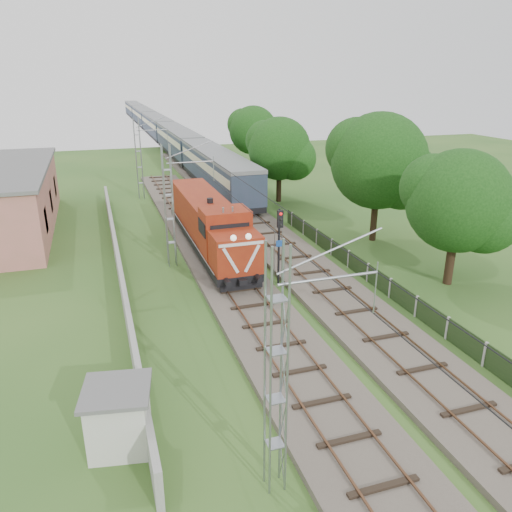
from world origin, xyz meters
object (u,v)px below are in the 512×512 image
object	(u,v)px
coach_rake	(157,125)
relay_hut	(119,417)
locomotive	(209,223)
signal_post	(280,234)

from	to	relation	value
coach_rake	relay_hut	size ratio (longest dim) A/B	47.10
locomotive	signal_post	size ratio (longest dim) A/B	3.49
locomotive	signal_post	xyz separation A→B (m)	(2.63, -7.08, 1.07)
relay_hut	locomotive	bearing A→B (deg)	68.21
signal_post	relay_hut	xyz separation A→B (m)	(-10.03, -11.43, -2.08)
signal_post	relay_hut	world-z (taller)	signal_post
locomotive	coach_rake	distance (m)	67.28
locomotive	signal_post	distance (m)	7.63
locomotive	relay_hut	bearing A→B (deg)	-111.79
relay_hut	signal_post	bearing A→B (deg)	48.75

